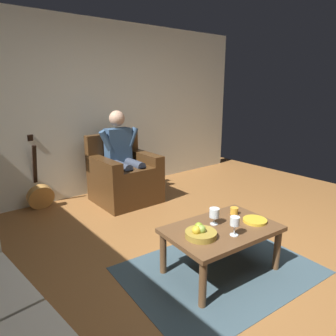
{
  "coord_description": "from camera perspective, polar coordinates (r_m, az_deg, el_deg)",
  "views": [
    {
      "loc": [
        2.08,
        1.55,
        1.63
      ],
      "look_at": [
        -0.02,
        -1.04,
        0.73
      ],
      "focal_mm": 32.96,
      "sensor_mm": 36.0,
      "label": 1
    }
  ],
  "objects": [
    {
      "name": "coffee_table",
      "position": [
        2.81,
        9.87,
        -11.87
      ],
      "size": [
        1.03,
        0.71,
        0.43
      ],
      "rotation": [
        0.0,
        0.0,
        -0.08
      ],
      "color": "brown",
      "rests_on": "ground"
    },
    {
      "name": "armchair",
      "position": [
        4.47,
        -8.13,
        -1.79
      ],
      "size": [
        0.83,
        0.81,
        0.95
      ],
      "rotation": [
        0.0,
        0.0,
        -0.01
      ],
      "color": "#462B14",
      "rests_on": "ground"
    },
    {
      "name": "candle_jar",
      "position": [
        3.06,
        12.14,
        -7.75
      ],
      "size": [
        0.08,
        0.08,
        0.07
      ],
      "primitive_type": "cylinder",
      "color": "gold",
      "rests_on": "coffee_table"
    },
    {
      "name": "rug",
      "position": [
        2.99,
        9.54,
        -18.12
      ],
      "size": [
        1.77,
        1.37,
        0.01
      ],
      "primitive_type": "cube",
      "rotation": [
        0.0,
        0.0,
        -0.08
      ],
      "color": "#384D56",
      "rests_on": "ground"
    },
    {
      "name": "person_seated",
      "position": [
        4.38,
        -8.31,
        2.71
      ],
      "size": [
        0.62,
        0.62,
        1.29
      ],
      "rotation": [
        0.0,
        0.0,
        -0.01
      ],
      "color": "#365272",
      "rests_on": "ground"
    },
    {
      "name": "fruit_bowl",
      "position": [
        2.58,
        6.01,
        -11.86
      ],
      "size": [
        0.26,
        0.26,
        0.11
      ],
      "color": "olive",
      "rests_on": "coffee_table"
    },
    {
      "name": "ground_plane",
      "position": [
        3.06,
        12.63,
        -17.52
      ],
      "size": [
        6.6,
        6.6,
        0.0
      ],
      "primitive_type": "plane",
      "color": "brown"
    },
    {
      "name": "guitar",
      "position": [
        4.51,
        -22.57,
        -4.39
      ],
      "size": [
        0.34,
        0.31,
        1.01
      ],
      "color": "#B5803E",
      "rests_on": "ground"
    },
    {
      "name": "decorative_dish",
      "position": [
        2.95,
        15.77,
        -9.32
      ],
      "size": [
        0.22,
        0.22,
        0.02
      ],
      "primitive_type": "cylinder",
      "color": "gold",
      "rests_on": "coffee_table"
    },
    {
      "name": "wall_back",
      "position": [
        4.81,
        -13.61,
        10.46
      ],
      "size": [
        5.73,
        0.06,
        2.55
      ],
      "primitive_type": "cube",
      "color": "silver",
      "rests_on": "ground"
    },
    {
      "name": "wine_glass_near",
      "position": [
        2.62,
        12.24,
        -9.8
      ],
      "size": [
        0.08,
        0.08,
        0.16
      ],
      "color": "silver",
      "rests_on": "coffee_table"
    },
    {
      "name": "wine_glass_far",
      "position": [
        2.79,
        8.57,
        -8.36
      ],
      "size": [
        0.09,
        0.09,
        0.15
      ],
      "color": "silver",
      "rests_on": "coffee_table"
    }
  ]
}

